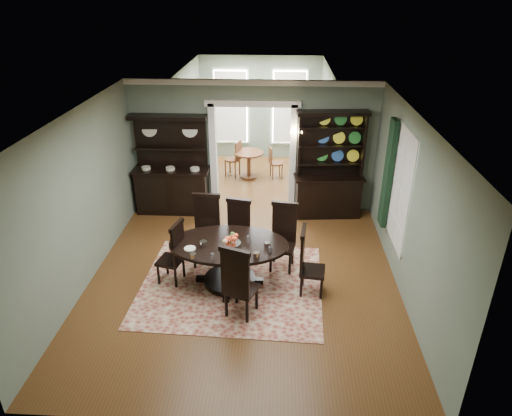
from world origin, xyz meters
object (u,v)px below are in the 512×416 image
at_px(welsh_dresser, 329,179).
at_px(parlor_table, 249,161).
at_px(sideboard, 172,179).
at_px(dining_table, 229,255).

xyz_separation_m(welsh_dresser, parlor_table, (-1.94, 2.07, -0.39)).
xyz_separation_m(sideboard, parlor_table, (1.61, 2.07, -0.30)).
bearing_deg(welsh_dresser, sideboard, 175.01).
xyz_separation_m(sideboard, welsh_dresser, (3.55, 0.00, 0.08)).
distance_m(sideboard, welsh_dresser, 3.55).
bearing_deg(parlor_table, welsh_dresser, -46.86).
bearing_deg(dining_table, welsh_dresser, 55.51).
height_order(dining_table, welsh_dresser, welsh_dresser).
bearing_deg(dining_table, sideboard, 119.74).
bearing_deg(sideboard, dining_table, -60.59).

